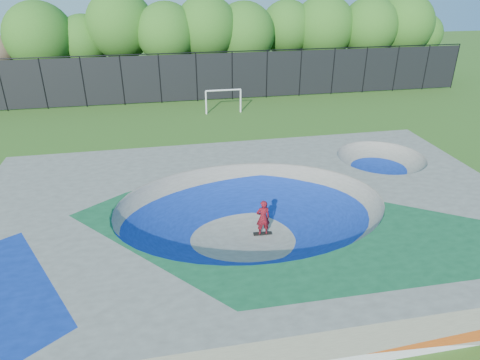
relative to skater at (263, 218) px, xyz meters
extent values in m
plane|color=#2E5718|center=(-0.53, 0.04, -0.79)|extent=(120.00, 120.00, 0.00)
cube|color=gray|center=(-0.53, 0.04, -0.04)|extent=(22.00, 14.00, 1.50)
imported|color=red|center=(0.00, 0.00, 0.00)|extent=(0.58, 0.38, 1.59)
cube|color=black|center=(0.00, 0.00, -0.77)|extent=(0.79, 0.28, 0.05)
cylinder|color=silver|center=(-0.24, 17.21, 0.10)|extent=(0.12, 0.12, 1.79)
cylinder|color=silver|center=(2.44, 17.21, 0.10)|extent=(0.12, 0.12, 1.79)
cylinder|color=silver|center=(1.10, 17.21, 0.99)|extent=(2.68, 0.12, 0.12)
cylinder|color=black|center=(-15.53, 21.04, 1.21)|extent=(0.09, 0.09, 4.00)
cylinder|color=black|center=(-12.53, 21.04, 1.21)|extent=(0.09, 0.09, 4.00)
cylinder|color=black|center=(-9.53, 21.04, 1.21)|extent=(0.09, 0.09, 4.00)
cylinder|color=black|center=(-6.53, 21.04, 1.21)|extent=(0.09, 0.09, 4.00)
cylinder|color=black|center=(-3.53, 21.04, 1.21)|extent=(0.09, 0.09, 4.00)
cylinder|color=black|center=(-0.53, 21.04, 1.21)|extent=(0.09, 0.09, 4.00)
cylinder|color=black|center=(2.47, 21.04, 1.21)|extent=(0.09, 0.09, 4.00)
cylinder|color=black|center=(5.47, 21.04, 1.21)|extent=(0.09, 0.09, 4.00)
cylinder|color=black|center=(8.47, 21.04, 1.21)|extent=(0.09, 0.09, 4.00)
cylinder|color=black|center=(11.47, 21.04, 1.21)|extent=(0.09, 0.09, 4.00)
cylinder|color=black|center=(14.47, 21.04, 1.21)|extent=(0.09, 0.09, 4.00)
cylinder|color=black|center=(17.47, 21.04, 1.21)|extent=(0.09, 0.09, 4.00)
cylinder|color=black|center=(20.47, 21.04, 1.21)|extent=(0.09, 0.09, 4.00)
cylinder|color=black|center=(23.47, 21.04, 1.21)|extent=(0.09, 0.09, 4.00)
cube|color=black|center=(-0.53, 21.04, 1.21)|extent=(48.00, 0.03, 3.80)
cylinder|color=black|center=(-0.53, 21.04, 3.21)|extent=(48.00, 0.08, 0.08)
cylinder|color=#453022|center=(-16.69, 26.43, 0.53)|extent=(0.44, 0.44, 2.66)
sphere|color=brown|center=(-16.69, 26.43, 2.96)|extent=(2.60, 2.60, 2.60)
cylinder|color=#453022|center=(-13.37, 26.35, 0.53)|extent=(0.44, 0.44, 2.65)
sphere|color=#296119|center=(-13.37, 26.35, 4.07)|extent=(5.91, 5.91, 5.91)
cylinder|color=#453022|center=(-9.86, 26.95, 0.55)|extent=(0.44, 0.44, 2.69)
sphere|color=#296119|center=(-9.86, 26.95, 3.59)|extent=(4.53, 4.53, 4.53)
cylinder|color=#453022|center=(-6.53, 26.29, 0.95)|extent=(0.44, 0.44, 3.50)
sphere|color=#296119|center=(-6.53, 26.29, 4.92)|extent=(5.92, 5.92, 5.92)
cylinder|color=#453022|center=(-2.63, 24.84, 0.78)|extent=(0.44, 0.44, 3.14)
sphere|color=#296119|center=(-2.63, 24.84, 4.31)|extent=(5.23, 5.23, 5.23)
cylinder|color=#453022|center=(0.93, 25.23, 0.87)|extent=(0.44, 0.44, 3.33)
sphere|color=#296119|center=(0.93, 25.23, 4.63)|extent=(5.58, 5.58, 5.58)
cylinder|color=#453022|center=(4.42, 25.65, 0.54)|extent=(0.44, 0.44, 2.66)
sphere|color=#296119|center=(4.42, 25.65, 4.00)|extent=(5.67, 5.67, 5.67)
cylinder|color=#453022|center=(8.80, 26.75, 0.81)|extent=(0.44, 0.44, 3.21)
sphere|color=#296119|center=(8.80, 26.75, 4.31)|extent=(5.06, 5.06, 5.06)
cylinder|color=#453022|center=(12.27, 26.15, 0.65)|extent=(0.44, 0.44, 2.90)
sphere|color=#296119|center=(12.27, 26.15, 4.32)|extent=(5.92, 5.92, 5.92)
cylinder|color=#453022|center=(16.54, 25.28, 0.75)|extent=(0.44, 0.44, 3.09)
sphere|color=#296119|center=(16.54, 25.28, 4.36)|extent=(5.49, 5.49, 5.49)
cylinder|color=#453022|center=(20.28, 25.63, 0.75)|extent=(0.44, 0.44, 3.09)
sphere|color=#296119|center=(20.28, 25.63, 4.48)|extent=(5.81, 5.81, 5.81)
cylinder|color=#453022|center=(23.15, 26.64, 0.54)|extent=(0.44, 0.44, 2.66)
sphere|color=#296119|center=(23.15, 26.64, 3.39)|extent=(4.06, 4.06, 4.06)
camera|label=1|loc=(-3.81, -14.58, 9.03)|focal=32.00mm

